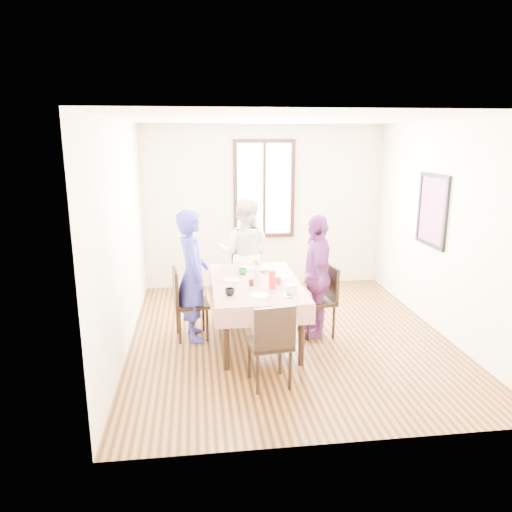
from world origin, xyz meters
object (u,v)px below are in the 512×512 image
Objects in this scene: dining_table at (256,311)px; person_left at (192,275)px; chair_left at (191,304)px; person_right at (316,276)px; chair_right at (317,301)px; chair_far at (246,279)px; chair_near at (269,343)px; person_far at (246,255)px.

person_left is (-0.77, 0.16, 0.45)m from dining_table.
person_right is at bearing 79.28° from chair_left.
chair_left is at bearing 77.57° from chair_right.
chair_far is (0.80, 0.99, 0.00)m from chair_left.
person_right is at bearing 49.58° from chair_near.
person_right reaches higher than chair_far.
chair_right is 0.55× the size of person_far.
chair_right is 1.35m from chair_far.
person_right is at bearing 3.84° from dining_table.
chair_near is at bearing 110.18° from person_far.
chair_right is 1.39m from person_far.
chair_right and chair_far have the same top height.
dining_table is at bearing 82.50° from chair_near.
chair_right is 0.33m from person_right.
person_far is (0.00, 2.27, 0.37)m from chair_near.
person_left is 1.05× the size of person_right.
chair_far is 1.38m from person_right.
dining_table is at bearing 71.98° from chair_left.
person_far is (0.00, 1.12, 0.45)m from dining_table.
person_left is (-0.77, -0.99, 0.37)m from chair_far.
chair_left is at bearing -85.24° from person_right.
person_left is at bearing 113.28° from chair_near.
person_left is at bearing -85.29° from person_right.
chair_left and chair_near have the same top height.
chair_near is 1.46m from person_right.
dining_table is 0.88m from person_right.
chair_near reaches higher than dining_table.
person_left is at bearing 71.50° from person_far.
chair_far is 0.58× the size of person_right.
chair_near is (0.00, -1.14, 0.08)m from dining_table.
person_far is (0.80, 0.97, 0.37)m from chair_left.
person_far reaches higher than person_right.
person_right is at bearing -102.98° from person_left.
person_right is at bearing 146.04° from person_far.
chair_right is 1.00× the size of chair_near.
dining_table is 0.91m from person_left.
person_right is at bearing 81.31° from chair_right.
chair_left is at bearing 113.96° from chair_near.
person_far is at bearing -135.58° from person_right.
chair_left is at bearing 55.41° from chair_far.
chair_near is at bearing 94.26° from chair_far.
chair_right is at bearing 79.33° from chair_left.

